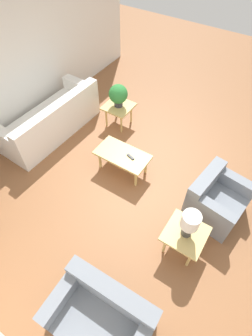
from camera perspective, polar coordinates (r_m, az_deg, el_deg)
ground_plane at (r=4.77m, az=4.70°, el=-3.43°), size 14.00×14.00×0.00m
wall_right at (r=5.56m, az=-24.52°, el=19.55°), size 0.12×7.20×2.70m
sofa at (r=5.68m, az=-15.81°, el=9.88°), size 0.91×2.19×0.83m
armchair at (r=4.43m, az=18.90°, el=-6.61°), size 0.88×0.94×0.76m
loveseat at (r=3.60m, az=-5.24°, el=-29.74°), size 1.21×0.81×0.76m
coffee_table at (r=4.68m, az=-0.77°, el=2.60°), size 0.96×0.52×0.43m
side_table_plant at (r=5.62m, az=-1.62°, el=12.86°), size 0.57×0.57×0.48m
side_table_lamp at (r=3.87m, az=12.71°, el=-14.07°), size 0.57×0.57×0.48m
potted_plant at (r=5.42m, az=-1.70°, el=15.68°), size 0.38×0.38×0.48m
table_lamp at (r=3.56m, az=13.72°, el=-11.55°), size 0.25×0.25×0.47m
remote_control at (r=4.58m, az=0.99°, el=2.44°), size 0.16×0.08×0.02m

